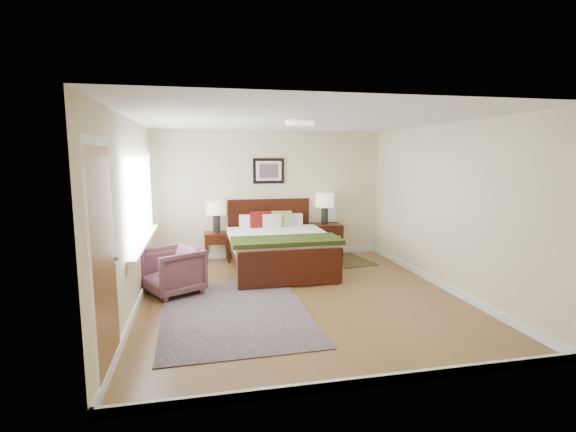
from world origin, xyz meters
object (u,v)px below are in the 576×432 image
at_px(nightstand_left, 217,239).
at_px(rug_persian, 235,312).
at_px(bed, 278,240).
at_px(armchair, 173,271).
at_px(lamp_left, 216,210).
at_px(nightstand_right, 325,237).
at_px(lamp_right, 325,203).

height_order(nightstand_left, rug_persian, nightstand_left).
relative_size(bed, nightstand_left, 3.79).
xyz_separation_m(armchair, rug_persian, (0.83, -0.94, -0.33)).
bearing_deg(rug_persian, lamp_left, 91.28).
relative_size(nightstand_right, armchair, 0.88).
bearing_deg(bed, armchair, -151.06).
bearing_deg(lamp_left, nightstand_right, -0.34).
xyz_separation_m(nightstand_left, armchair, (-0.71, -1.77, -0.10)).
bearing_deg(nightstand_left, lamp_left, 90.00).
height_order(lamp_right, rug_persian, lamp_right).
height_order(nightstand_left, lamp_right, lamp_right).
distance_m(lamp_left, rug_persian, 2.90).
height_order(bed, lamp_right, lamp_right).
xyz_separation_m(nightstand_left, nightstand_right, (2.14, 0.01, -0.05)).
bearing_deg(bed, nightstand_left, 142.64).
relative_size(nightstand_right, lamp_left, 1.08).
bearing_deg(nightstand_left, armchair, -111.93).
height_order(nightstand_right, lamp_right, lamp_right).
bearing_deg(lamp_right, rug_persian, -126.65).
distance_m(nightstand_left, nightstand_right, 2.15).
height_order(nightstand_left, nightstand_right, nightstand_right).
distance_m(nightstand_left, rug_persian, 2.74).
height_order(nightstand_right, lamp_left, lamp_left).
distance_m(nightstand_right, rug_persian, 3.41).
height_order(nightstand_left, armchair, armchair).
bearing_deg(armchair, nightstand_left, 128.84).
bearing_deg(lamp_right, lamp_left, 180.00).
xyz_separation_m(nightstand_left, lamp_left, (-0.00, 0.02, 0.56)).
relative_size(bed, rug_persian, 0.81).
xyz_separation_m(bed, rug_persian, (-0.93, -1.91, -0.52)).
relative_size(nightstand_right, lamp_right, 1.08).
bearing_deg(nightstand_right, rug_persian, -126.77).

